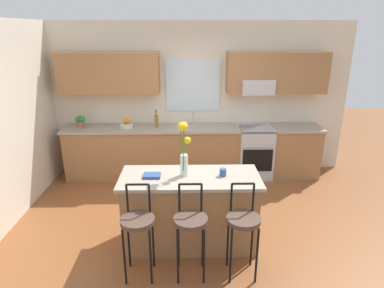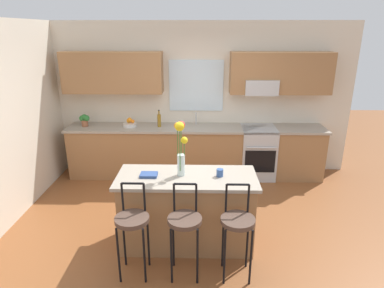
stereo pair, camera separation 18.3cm
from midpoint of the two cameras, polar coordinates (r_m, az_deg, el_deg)
ground_plane at (r=4.65m, az=1.51°, el=-14.01°), size 14.00×14.00×0.00m
wall_left at (r=5.04m, az=-28.90°, el=3.04°), size 0.12×4.60×2.70m
back_wall_assembly at (r=5.97m, az=1.82°, el=9.17°), size 5.60×0.50×2.70m
counter_run at (r=5.97m, az=1.53°, el=-1.22°), size 4.56×0.64×0.92m
sink_faucet at (r=5.93m, az=1.57°, el=4.66°), size 0.02×0.13×0.23m
oven_range at (r=6.05m, az=12.12°, el=-1.42°), size 0.60×0.64×0.92m
kitchen_island at (r=4.09m, az=0.42°, el=-11.42°), size 1.65×0.69×0.92m
bar_stool_near at (r=3.58m, az=-8.82°, el=-13.38°), size 0.36×0.36×1.04m
bar_stool_middle at (r=3.53m, az=0.27°, el=-13.65°), size 0.36×0.36×1.04m
bar_stool_far at (r=3.56m, az=9.41°, el=-13.58°), size 0.36×0.36×1.04m
flower_vase at (r=3.76m, az=-0.57°, el=-0.05°), size 0.15×0.18×0.67m
mug_ceramic at (r=3.88m, az=6.20°, el=-4.98°), size 0.08×0.08×0.09m
cookbook at (r=3.90m, az=-6.16°, el=-5.34°), size 0.20×0.15×0.03m
fruit_bowl_oranges at (r=5.93m, az=-9.84°, el=3.49°), size 0.24×0.24×0.16m
bottle_olive_oil at (r=5.83m, az=-4.82°, el=4.14°), size 0.06×0.06×0.30m
potted_plant_small at (r=6.11m, az=-17.32°, el=4.09°), size 0.19×0.13×0.22m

